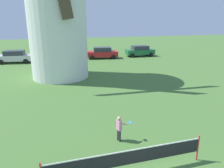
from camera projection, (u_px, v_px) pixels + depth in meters
windmill at (56, 0)px, 18.62m from camera, size 9.04×5.97×14.32m
tennis_net at (128, 158)px, 7.52m from camera, size 5.90×0.06×1.10m
player_far at (120, 127)px, 9.65m from camera, size 0.77×0.40×1.21m
parked_car_silver at (15, 56)px, 26.96m from camera, size 4.38×2.23×1.56m
parked_car_black at (64, 54)px, 28.66m from camera, size 4.04×2.35×1.56m
parked_car_red at (102, 53)px, 29.99m from camera, size 4.50×2.39×1.56m
parked_car_green at (140, 51)px, 31.76m from camera, size 4.26×1.98×1.56m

